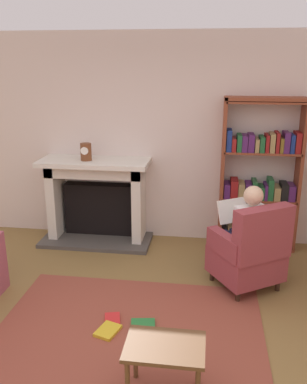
{
  "coord_description": "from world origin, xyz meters",
  "views": [
    {
      "loc": [
        0.65,
        -2.8,
        2.32
      ],
      "look_at": [
        0.1,
        1.2,
        1.05
      ],
      "focal_mm": 38.72,
      "sensor_mm": 36.0,
      "label": 1
    }
  ],
  "objects": [
    {
      "name": "mantel_clock",
      "position": [
        -0.91,
        2.2,
        1.23
      ],
      "size": [
        0.14,
        0.14,
        0.22
      ],
      "color": "brown",
      "rests_on": "fireplace"
    },
    {
      "name": "area_rug",
      "position": [
        0.0,
        0.3,
        0.01
      ],
      "size": [
        2.4,
        1.8,
        0.01
      ],
      "primitive_type": "cube",
      "color": "brown",
      "rests_on": "ground"
    },
    {
      "name": "fireplace",
      "position": [
        -0.81,
        2.3,
        0.59
      ],
      "size": [
        1.46,
        0.64,
        1.12
      ],
      "color": "#4C4742",
      "rests_on": "ground"
    },
    {
      "name": "bookshelf",
      "position": [
        1.29,
        2.33,
        0.91
      ],
      "size": [
        0.97,
        0.32,
        1.93
      ],
      "color": "brown",
      "rests_on": "ground"
    },
    {
      "name": "side_table",
      "position": [
        0.4,
        -0.39,
        0.38
      ],
      "size": [
        0.56,
        0.39,
        0.45
      ],
      "color": "brown",
      "rests_on": "ground"
    },
    {
      "name": "seated_reader",
      "position": [
        1.05,
        1.34,
        0.62
      ],
      "size": [
        0.55,
        0.59,
        1.14
      ],
      "rotation": [
        0.0,
        0.0,
        3.71
      ],
      "color": "white",
      "rests_on": "ground"
    },
    {
      "name": "back_wall",
      "position": [
        0.0,
        2.55,
        1.35
      ],
      "size": [
        5.6,
        0.1,
        2.7
      ],
      "primitive_type": "cube",
      "color": "beige",
      "rests_on": "ground"
    },
    {
      "name": "scattered_books",
      "position": [
        -0.09,
        0.36,
        0.03
      ],
      "size": [
        0.53,
        0.42,
        0.03
      ],
      "color": "red",
      "rests_on": "area_rug"
    },
    {
      "name": "ground",
      "position": [
        0.0,
        0.0,
        0.0
      ],
      "size": [
        14.0,
        14.0,
        0.0
      ],
      "primitive_type": "plane",
      "color": "olive"
    },
    {
      "name": "armchair_reading",
      "position": [
        1.12,
        1.24,
        0.42
      ],
      "size": [
        0.87,
        0.87,
        0.97
      ],
      "rotation": [
        0.0,
        0.0,
        3.71
      ],
      "color": "#331E14",
      "rests_on": "ground"
    }
  ]
}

